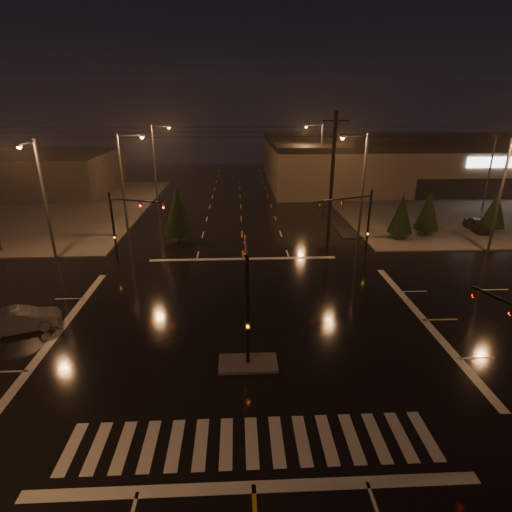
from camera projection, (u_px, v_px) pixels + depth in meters
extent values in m
plane|color=black|center=(246.00, 324.00, 24.14)|extent=(140.00, 140.00, 0.00)
cube|color=#46433E|center=(464.00, 203.00, 53.46)|extent=(36.00, 36.00, 0.12)
cube|color=#46433E|center=(5.00, 209.00, 50.81)|extent=(36.00, 36.00, 0.12)
cube|color=#46433E|center=(248.00, 363.00, 20.38)|extent=(3.00, 1.60, 0.15)
cube|color=beige|center=(252.00, 442.00, 15.74)|extent=(15.00, 2.60, 0.01)
cube|color=beige|center=(254.00, 487.00, 13.87)|extent=(16.00, 0.50, 0.01)
cube|color=beige|center=(243.00, 259.00, 34.41)|extent=(16.00, 0.50, 0.01)
cube|color=black|center=(510.00, 207.00, 51.82)|extent=(50.00, 24.00, 0.08)
cube|color=#706450|center=(446.00, 161.00, 67.40)|extent=(60.00, 28.00, 7.00)
cube|color=black|center=(450.00, 141.00, 66.22)|extent=(60.20, 28.20, 0.80)
cube|color=white|center=(500.00, 162.00, 53.63)|extent=(9.00, 0.20, 1.40)
cube|color=black|center=(494.00, 189.00, 54.95)|extent=(22.00, 0.15, 2.80)
cube|color=#393432|center=(10.00, 172.00, 60.82)|extent=(30.00, 18.00, 5.60)
cylinder|color=black|center=(248.00, 313.00, 19.34)|extent=(0.18, 0.18, 6.00)
cylinder|color=black|center=(246.00, 249.00, 20.56)|extent=(0.12, 4.50, 0.12)
imported|color=#594707|center=(245.00, 238.00, 22.46)|extent=(0.16, 0.20, 1.00)
cube|color=#594707|center=(248.00, 326.00, 19.59)|extent=(0.25, 0.18, 0.35)
cylinder|color=black|center=(368.00, 225.00, 33.35)|extent=(0.18, 0.18, 6.00)
cylinder|color=black|center=(345.00, 199.00, 31.55)|extent=(4.74, 1.82, 0.12)
imported|color=#594707|center=(321.00, 202.00, 30.76)|extent=(0.24, 0.22, 1.00)
cube|color=#594707|center=(367.00, 233.00, 33.59)|extent=(0.25, 0.18, 0.35)
cylinder|color=black|center=(114.00, 229.00, 32.42)|extent=(0.18, 0.18, 6.00)
cylinder|color=black|center=(137.00, 201.00, 30.83)|extent=(4.74, 1.82, 0.12)
imported|color=#594707|center=(163.00, 203.00, 30.23)|extent=(0.24, 0.22, 1.00)
cube|color=#594707|center=(115.00, 237.00, 32.67)|extent=(0.25, 0.18, 0.35)
imported|color=#594707|center=(476.00, 290.00, 16.14)|extent=(0.22, 0.24, 1.00)
cylinder|color=#38383A|center=(123.00, 187.00, 38.67)|extent=(0.24, 0.24, 10.00)
cylinder|color=#38383A|center=(130.00, 135.00, 37.01)|extent=(2.40, 0.14, 0.14)
cube|color=#38383A|center=(142.00, 136.00, 37.08)|extent=(0.70, 0.30, 0.18)
sphere|color=orange|center=(142.00, 137.00, 37.13)|extent=(0.32, 0.32, 0.32)
cylinder|color=#38383A|center=(154.00, 164.00, 53.60)|extent=(0.24, 0.24, 10.00)
cylinder|color=#38383A|center=(160.00, 126.00, 51.95)|extent=(2.40, 0.14, 0.14)
cube|color=#38383A|center=(169.00, 127.00, 52.02)|extent=(0.70, 0.30, 0.18)
sphere|color=orange|center=(169.00, 128.00, 52.06)|extent=(0.32, 0.32, 0.32)
cylinder|color=#38383A|center=(363.00, 189.00, 37.81)|extent=(0.24, 0.24, 10.00)
cylinder|color=#38383A|center=(355.00, 136.00, 36.06)|extent=(2.40, 0.14, 0.14)
cube|color=#38383A|center=(343.00, 137.00, 36.02)|extent=(0.70, 0.30, 0.18)
sphere|color=orange|center=(343.00, 138.00, 36.07)|extent=(0.32, 0.32, 0.32)
cylinder|color=#38383A|center=(321.00, 161.00, 56.49)|extent=(0.24, 0.24, 10.00)
cylinder|color=#38383A|center=(314.00, 125.00, 54.73)|extent=(2.40, 0.14, 0.14)
cube|color=#38383A|center=(306.00, 126.00, 54.70)|extent=(0.70, 0.30, 0.18)
sphere|color=orange|center=(306.00, 127.00, 54.74)|extent=(0.32, 0.32, 0.32)
cylinder|color=#38383A|center=(46.00, 203.00, 32.40)|extent=(0.24, 0.24, 10.00)
cylinder|color=#38383A|center=(26.00, 143.00, 29.57)|extent=(0.14, 2.40, 0.14)
cube|color=#38383A|center=(19.00, 145.00, 28.56)|extent=(0.30, 0.70, 0.18)
sphere|color=orange|center=(19.00, 147.00, 28.61)|extent=(0.32, 0.32, 0.32)
cylinder|color=#38383A|center=(499.00, 198.00, 34.08)|extent=(0.24, 0.24, 10.00)
cylinder|color=black|center=(332.00, 182.00, 35.44)|extent=(0.32, 0.32, 12.00)
cube|color=black|center=(336.00, 121.00, 33.59)|extent=(2.20, 0.12, 0.12)
cylinder|color=black|center=(399.00, 235.00, 39.47)|extent=(0.18, 0.18, 0.70)
cone|color=black|center=(402.00, 214.00, 38.68)|extent=(2.38, 2.38, 3.72)
cylinder|color=black|center=(425.00, 232.00, 40.50)|extent=(0.18, 0.18, 0.70)
cone|color=black|center=(428.00, 210.00, 39.70)|extent=(2.45, 2.45, 3.83)
cylinder|color=black|center=(491.00, 230.00, 41.23)|extent=(0.18, 0.18, 0.70)
cone|color=black|center=(495.00, 209.00, 40.44)|extent=(2.38, 2.38, 3.73)
cylinder|color=black|center=(180.00, 237.00, 38.87)|extent=(0.18, 0.18, 0.70)
cone|color=black|center=(178.00, 211.00, 37.94)|extent=(2.92, 2.92, 4.57)
imported|color=black|center=(478.00, 225.00, 41.58)|extent=(1.89, 4.10, 1.36)
imported|color=slate|center=(21.00, 320.00, 23.25)|extent=(4.49, 2.92, 1.40)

